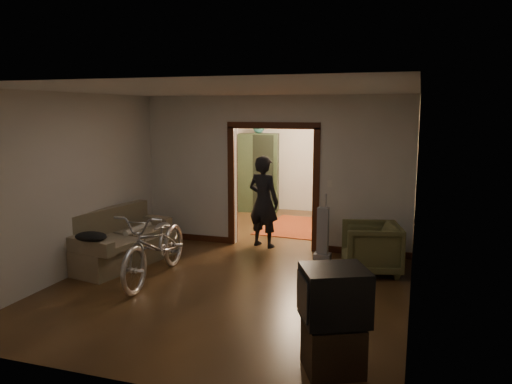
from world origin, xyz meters
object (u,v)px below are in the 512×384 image
at_px(armchair, 371,248).
at_px(bicycle, 156,245).
at_px(person, 263,202).
at_px(sofa, 123,237).
at_px(desk, 348,202).
at_px(locker, 259,172).

bearing_deg(armchair, bicycle, -80.29).
bearing_deg(person, sofa, 58.21).
xyz_separation_m(armchair, desk, (-0.88, 3.79, 0.02)).
height_order(sofa, person, person).
distance_m(sofa, locker, 4.99).
distance_m(locker, desk, 2.39).
relative_size(bicycle, person, 1.20).
relative_size(bicycle, locker, 1.04).
height_order(armchair, desk, desk).
bearing_deg(bicycle, armchair, 19.09).
bearing_deg(armchair, person, -128.30).
bearing_deg(sofa, locker, 91.64).
bearing_deg(desk, person, -99.77).
bearing_deg(sofa, person, 52.71).
height_order(locker, desk, locker).
xyz_separation_m(person, locker, (-1.12, 3.19, 0.12)).
xyz_separation_m(bicycle, person, (0.99, 2.27, 0.32)).
distance_m(armchair, desk, 3.89).
distance_m(bicycle, armchair, 3.33).
bearing_deg(locker, bicycle, -98.99).
relative_size(bicycle, armchair, 2.35).
xyz_separation_m(sofa, locker, (0.80, 4.90, 0.53)).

